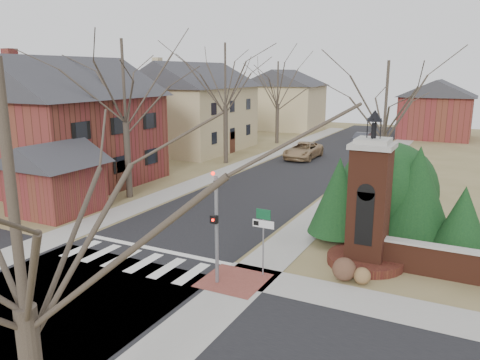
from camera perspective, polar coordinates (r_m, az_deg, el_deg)
The scene contains 29 objects.
ground at distance 20.36m, azimuth -14.40°, elevation -10.28°, with size 120.00×120.00×0.00m, color brown.
main_street at distance 38.84m, azimuth 7.37°, elevation 1.20°, with size 8.00×70.00×0.01m, color black.
cross_street at distance 18.45m, azimuth -20.68°, elevation -13.28°, with size 120.00×8.00×0.01m, color black.
crosswalk_zone at distance 20.91m, azimuth -12.95°, elevation -9.54°, with size 8.00×2.20×0.02m, color silver.
stop_bar at distance 21.99m, azimuth -10.44°, elevation -8.27°, with size 8.00×0.35×0.02m, color silver.
sidewalk_right_main at distance 37.47m, azimuth 14.87°, elevation 0.44°, with size 2.00×60.00×0.02m, color gray.
sidewalk_left at distance 40.82m, azimuth 0.49°, elevation 1.90°, with size 2.00×60.00×0.02m, color gray.
curb_apron at distance 18.57m, azimuth -0.79°, elevation -12.17°, with size 2.40×2.40×0.02m, color brown.
traffic_signal_pole at distance 17.50m, azimuth -2.93°, elevation -4.73°, with size 0.28×0.41×4.50m.
sign_post at distance 18.34m, azimuth 2.84°, elevation -5.98°, with size 0.90×0.07×2.75m.
brick_gate_monument at distance 20.05m, azimuth 15.38°, elevation -4.12°, with size 3.20×3.20×6.47m.
house_brick_left at distance 35.17m, azimuth -20.19°, elevation 6.95°, with size 9.80×11.80×9.42m.
house_stucco_left at distance 48.61m, azimuth -5.73°, elevation 9.09°, with size 9.80×12.80×9.28m.
garage_left at distance 28.57m, azimuth -21.65°, elevation 0.65°, with size 4.80×4.80×4.29m.
house_distant_left at distance 66.68m, azimuth 5.29°, elevation 9.87°, with size 10.80×8.80×8.53m.
house_distant_right at distance 62.18m, azimuth 22.83°, elevation 8.13°, with size 8.80×8.80×7.30m.
evergreen_near at distance 22.28m, azimuth 11.94°, elevation -1.86°, with size 2.80×2.80×4.10m.
evergreen_mid at distance 22.80m, azimuth 20.80°, elevation -1.32°, with size 3.40×3.40×4.70m.
evergreen_far at distance 21.91m, azimuth 25.55°, elevation -4.23°, with size 2.40×2.40×3.30m.
evergreen_mass at distance 24.28m, azimuth 17.61°, elevation -0.71°, with size 4.80×4.80×4.80m, color black.
bare_tree_0 at distance 30.13m, azimuth -14.05°, elevation 12.26°, with size 8.05×8.05×11.15m.
bare_tree_1 at distance 40.88m, azimuth -1.81°, elevation 13.22°, with size 8.40×8.40×11.64m.
bare_tree_2 at distance 52.85m, azimuth 4.64°, elevation 12.06°, with size 7.35×7.35×10.19m.
bare_tree_3 at distance 30.32m, azimuth 17.45°, elevation 10.15°, with size 7.00×7.00×9.70m.
bare_tree_4 at distance 8.37m, azimuth -26.32°, elevation 0.82°, with size 6.65×6.65×9.21m.
pickup_truck at distance 44.00m, azimuth 7.71°, elevation 3.58°, with size 2.50×5.42×1.51m, color #9D7D56.
distant_car at distance 53.45m, azimuth 14.83°, elevation 4.90°, with size 1.52×4.35×1.43m, color #3A3C43.
dry_shrub_left at distance 18.88m, azimuth 12.58°, elevation -10.58°, with size 0.92×0.92×0.92m, color #513525.
dry_shrub_right at distance 18.79m, azimuth 14.66°, elevation -11.24°, with size 0.66×0.66×0.66m, color brown.
Camera 1 is at (12.63, -13.86, 7.94)m, focal length 35.00 mm.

